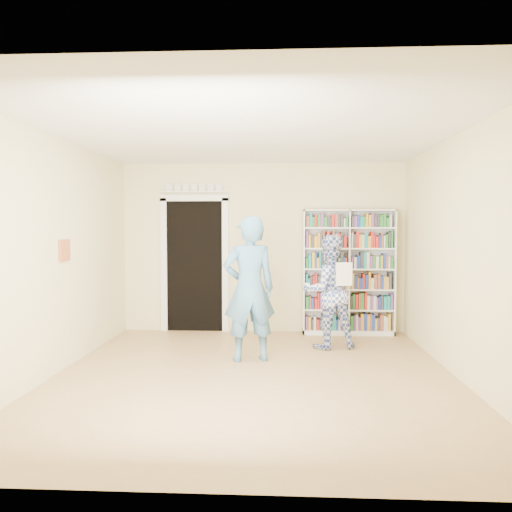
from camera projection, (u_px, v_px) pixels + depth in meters
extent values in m
plane|color=#A87E51|center=(254.00, 376.00, 5.58)|extent=(5.00, 5.00, 0.00)
plane|color=white|center=(254.00, 133.00, 5.44)|extent=(5.00, 5.00, 0.00)
plane|color=beige|center=(263.00, 248.00, 8.00)|extent=(4.50, 0.00, 4.50)
plane|color=beige|center=(55.00, 255.00, 5.63)|extent=(0.00, 5.00, 5.00)
plane|color=beige|center=(461.00, 257.00, 5.39)|extent=(0.00, 5.00, 5.00)
cube|color=white|center=(349.00, 272.00, 7.79)|extent=(1.42, 0.27, 1.95)
cube|color=white|center=(349.00, 272.00, 7.79)|extent=(0.02, 0.27, 1.95)
cube|color=black|center=(195.00, 266.00, 8.06)|extent=(0.90, 0.03, 2.10)
cube|color=white|center=(164.00, 266.00, 8.07)|extent=(0.10, 0.06, 2.20)
cube|color=white|center=(225.00, 266.00, 8.02)|extent=(0.10, 0.06, 2.20)
cube|color=white|center=(194.00, 198.00, 7.99)|extent=(1.10, 0.06, 0.10)
cube|color=white|center=(194.00, 192.00, 7.97)|extent=(1.10, 0.08, 0.02)
cube|color=brown|center=(65.00, 250.00, 5.82)|extent=(0.03, 0.25, 0.25)
imported|color=#4F85B0|center=(249.00, 289.00, 6.21)|extent=(0.75, 0.60, 1.81)
imported|color=#314696|center=(329.00, 291.00, 6.90)|extent=(0.88, 0.75, 1.57)
cube|color=white|center=(344.00, 274.00, 6.61)|extent=(0.22, 0.04, 0.31)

